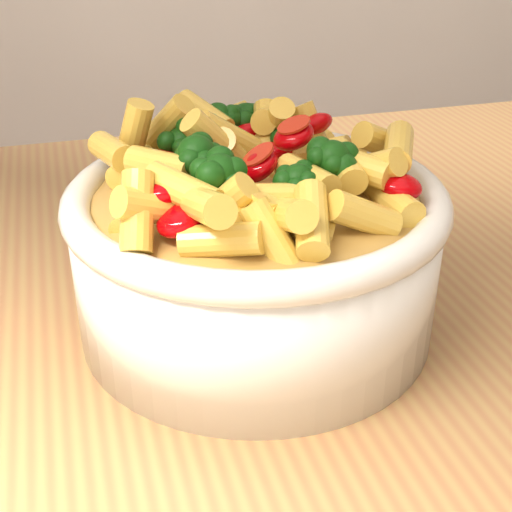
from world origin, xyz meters
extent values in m
cube|color=#A67D47|center=(0.00, 0.00, 0.88)|extent=(1.20, 0.80, 0.04)
cylinder|color=#A67D47|center=(0.55, 0.35, 0.43)|extent=(0.05, 0.05, 0.86)
cylinder|color=white|center=(0.03, -0.05, 0.95)|extent=(0.26, 0.26, 0.10)
ellipsoid|color=white|center=(0.03, -0.05, 0.92)|extent=(0.24, 0.24, 0.04)
torus|color=white|center=(0.03, -0.05, 1.00)|extent=(0.27, 0.27, 0.02)
ellipsoid|color=gold|center=(0.03, -0.05, 1.00)|extent=(0.23, 0.23, 0.03)
camera|label=1|loc=(-0.09, -0.49, 1.20)|focal=50.00mm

